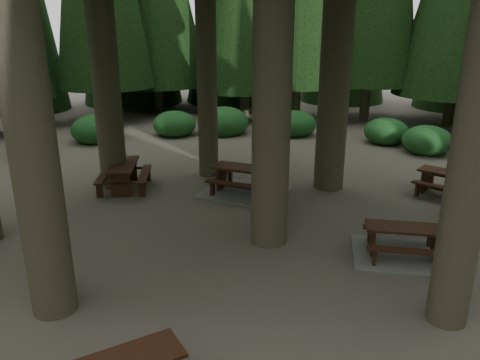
# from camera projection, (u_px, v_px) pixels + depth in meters

# --- Properties ---
(ground) EXTENTS (80.00, 80.00, 0.00)m
(ground) POSITION_uv_depth(u_px,v_px,m) (234.00, 243.00, 10.84)
(ground) COLOR #564F46
(ground) RESTS_ON ground
(picnic_table_a) EXTENTS (2.18, 1.84, 0.71)m
(picnic_table_a) POSITION_uv_depth(u_px,v_px,m) (403.00, 247.00, 10.11)
(picnic_table_a) COLOR gray
(picnic_table_a) RESTS_ON ground
(picnic_table_b) EXTENTS (1.80, 2.08, 0.79)m
(picnic_table_b) POSITION_uv_depth(u_px,v_px,m) (124.00, 172.00, 14.21)
(picnic_table_b) COLOR black
(picnic_table_b) RESTS_ON ground
(picnic_table_c) EXTENTS (2.87, 2.58, 0.82)m
(picnic_table_c) POSITION_uv_depth(u_px,v_px,m) (245.00, 184.00, 13.89)
(picnic_table_c) COLOR gray
(picnic_table_c) RESTS_ON ground
(picnic_table_d) EXTENTS (2.19, 2.10, 0.74)m
(picnic_table_d) POSITION_uv_depth(u_px,v_px,m) (449.00, 181.00, 13.56)
(picnic_table_d) COLOR black
(picnic_table_d) RESTS_ON ground
(shrub_ring) EXTENTS (23.86, 24.64, 1.49)m
(shrub_ring) POSITION_uv_depth(u_px,v_px,m) (266.00, 215.00, 11.34)
(shrub_ring) COLOR #1D561D
(shrub_ring) RESTS_ON ground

